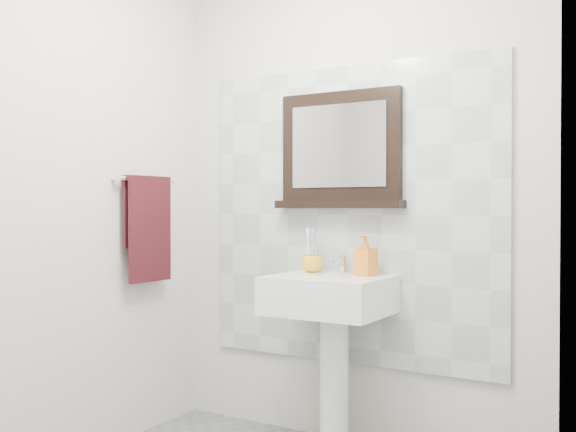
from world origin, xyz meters
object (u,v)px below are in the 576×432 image
object	(u,v)px
pedestal_sink	(330,314)
framed_mirror	(340,153)
toothbrush_cup	(312,264)
soap_dispenser	(365,255)
hand_towel	(148,220)

from	to	relation	value
pedestal_sink	framed_mirror	xyz separation A→B (m)	(-0.04, 0.19, 0.79)
toothbrush_cup	soap_dispenser	size ratio (longest dim) A/B	0.56
pedestal_sink	framed_mirror	bearing A→B (deg)	101.57
pedestal_sink	framed_mirror	size ratio (longest dim) A/B	1.39
hand_towel	toothbrush_cup	bearing A→B (deg)	23.45
pedestal_sink	toothbrush_cup	distance (m)	0.30
toothbrush_cup	hand_towel	world-z (taller)	hand_towel
pedestal_sink	soap_dispenser	size ratio (longest dim) A/B	4.98
pedestal_sink	soap_dispenser	distance (m)	0.33
pedestal_sink	toothbrush_cup	bearing A→B (deg)	146.01
framed_mirror	hand_towel	distance (m)	1.06
framed_mirror	hand_towel	size ratio (longest dim) A/B	1.26
pedestal_sink	toothbrush_cup	size ratio (longest dim) A/B	8.82
toothbrush_cup	hand_towel	distance (m)	0.89
pedestal_sink	soap_dispenser	bearing A→B (deg)	35.60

